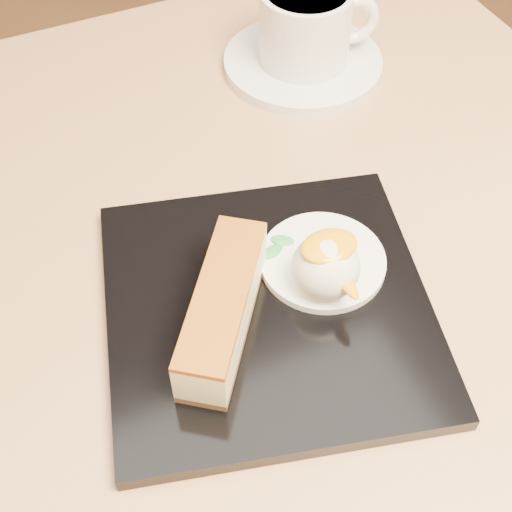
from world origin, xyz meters
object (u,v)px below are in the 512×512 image
dessert_plate (268,308)px  ice_cream_scoop (326,267)px  table (233,418)px  coffee_cup (307,24)px  saucer (303,62)px  cheesecake (223,308)px

dessert_plate → ice_cream_scoop: (0.04, -0.00, 0.03)m
table → coffee_cup: coffee_cup is taller
table → ice_cream_scoop: bearing=-13.0°
table → saucer: size_ratio=5.33×
table → coffee_cup: size_ratio=7.14×
cheesecake → coffee_cup: (0.19, 0.25, 0.01)m
saucer → coffee_cup: (0.00, -0.00, 0.04)m
table → cheesecake: (-0.01, -0.02, 0.19)m
saucer → coffee_cup: bearing=-12.5°
cheesecake → saucer: cheesecake is taller
dessert_plate → ice_cream_scoop: bearing=-7.1°
cheesecake → coffee_cup: bearing=-0.7°
saucer → coffee_cup: 0.04m
cheesecake → dessert_plate: bearing=-45.5°
dessert_plate → coffee_cup: (0.15, 0.24, 0.04)m
coffee_cup → cheesecake: bearing=-114.5°
table → dessert_plate: (0.03, -0.01, 0.16)m
cheesecake → coffee_cup: 0.31m
cheesecake → saucer: (0.19, 0.25, -0.03)m
cheesecake → ice_cream_scoop: ice_cream_scoop is taller
cheesecake → table: bearing=7.9°
dessert_plate → ice_cream_scoop: 0.05m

